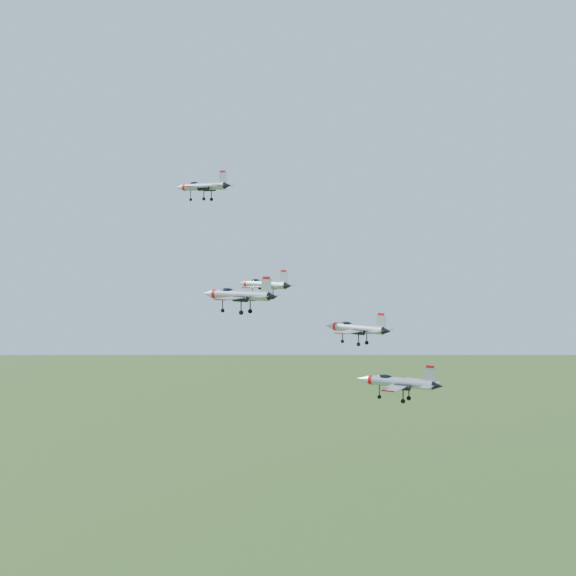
% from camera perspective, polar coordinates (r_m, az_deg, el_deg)
% --- Properties ---
extents(jet_lead, '(11.60, 9.63, 3.10)m').
position_cam_1_polar(jet_lead, '(135.46, -6.11, 7.20)').
color(jet_lead, '#A4A8B0').
extents(jet_left_high, '(10.40, 8.80, 2.81)m').
position_cam_1_polar(jet_left_high, '(117.20, -1.74, 0.26)').
color(jet_left_high, '#A4A8B0').
extents(jet_right_high, '(10.52, 8.71, 2.81)m').
position_cam_1_polar(jet_right_high, '(93.18, -3.54, -0.48)').
color(jet_right_high, '#A4A8B0').
extents(jet_left_low, '(10.89, 9.22, 2.94)m').
position_cam_1_polar(jet_left_low, '(110.58, 4.89, -2.86)').
color(jet_left_low, '#A4A8B0').
extents(jet_right_low, '(10.73, 8.85, 2.87)m').
position_cam_1_polar(jet_right_low, '(95.42, 7.82, -6.64)').
color(jet_right_low, '#A4A8B0').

